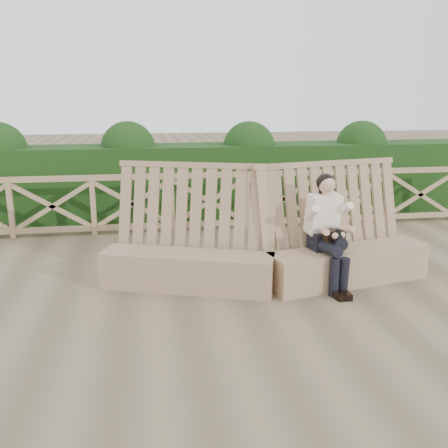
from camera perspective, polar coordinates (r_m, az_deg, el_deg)
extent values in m
plane|color=brown|center=(6.28, 2.57, -8.81)|extent=(60.00, 60.00, 0.00)
cube|color=#8D6C50|center=(6.63, -4.17, -5.31)|extent=(2.30, 1.23, 0.49)
cube|color=#8D6C50|center=(6.71, -3.68, 0.09)|extent=(2.29, 1.19, 1.60)
cube|color=#8D6C50|center=(7.01, 13.98, -4.59)|extent=(2.32, 0.97, 0.49)
cube|color=#8D6C50|center=(7.06, 13.01, 0.47)|extent=(2.31, 0.93, 1.60)
cube|color=black|center=(6.80, 11.35, -1.86)|extent=(0.42, 0.34, 0.23)
cube|color=#F2DFC7|center=(6.76, 11.26, 1.17)|extent=(0.47, 0.38, 0.55)
sphere|color=tan|center=(6.64, 11.67, 4.43)|extent=(0.26, 0.26, 0.22)
sphere|color=black|center=(6.66, 11.51, 4.66)|extent=(0.28, 0.28, 0.24)
cylinder|color=black|center=(6.58, 11.64, -2.61)|extent=(0.25, 0.51, 0.16)
cylinder|color=black|center=(6.67, 12.80, -1.80)|extent=(0.25, 0.51, 0.17)
cylinder|color=black|center=(6.50, 12.48, -6.02)|extent=(0.15, 0.15, 0.49)
cylinder|color=black|center=(6.55, 13.52, -5.92)|extent=(0.15, 0.15, 0.49)
cube|color=black|center=(6.50, 12.84, -7.96)|extent=(0.14, 0.27, 0.08)
cube|color=black|center=(6.54, 13.72, -7.87)|extent=(0.14, 0.27, 0.08)
cube|color=black|center=(6.63, 12.40, -1.39)|extent=(0.30, 0.21, 0.18)
cube|color=black|center=(6.47, 13.07, -1.24)|extent=(0.09, 0.11, 0.13)
cube|color=#977657|center=(9.33, -1.69, 5.61)|extent=(10.10, 0.07, 0.10)
cube|color=#977657|center=(9.52, -1.65, 0.07)|extent=(10.10, 0.07, 0.10)
cube|color=black|center=(10.56, -2.52, 4.97)|extent=(12.00, 1.20, 1.50)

